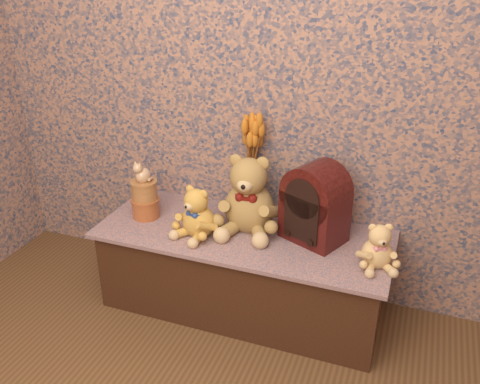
# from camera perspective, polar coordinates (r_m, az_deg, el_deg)

# --- Properties ---
(display_shelf) EXTENTS (1.43, 0.58, 0.44)m
(display_shelf) POSITION_cam_1_polar(r_m,az_deg,el_deg) (2.63, 0.38, -8.62)
(display_shelf) COLOR #394E76
(display_shelf) RESTS_ON ground
(teddy_large) EXTENTS (0.36, 0.42, 0.41)m
(teddy_large) POSITION_cam_1_polar(r_m,az_deg,el_deg) (2.47, 1.06, 0.29)
(teddy_large) COLOR olive
(teddy_large) RESTS_ON display_shelf
(teddy_medium) EXTENTS (0.28, 0.31, 0.27)m
(teddy_medium) POSITION_cam_1_polar(r_m,az_deg,el_deg) (2.45, -4.66, -1.93)
(teddy_medium) COLOR #CD8739
(teddy_medium) RESTS_ON display_shelf
(teddy_small) EXTENTS (0.24, 0.26, 0.22)m
(teddy_small) POSITION_cam_1_polar(r_m,az_deg,el_deg) (2.29, 15.11, -5.48)
(teddy_small) COLOR tan
(teddy_small) RESTS_ON display_shelf
(cathedral_radio) EXTENTS (0.34, 0.30, 0.38)m
(cathedral_radio) POSITION_cam_1_polar(r_m,az_deg,el_deg) (2.40, 8.37, -1.14)
(cathedral_radio) COLOR black
(cathedral_radio) RESTS_ON display_shelf
(ceramic_vase) EXTENTS (0.12, 0.12, 0.18)m
(ceramic_vase) POSITION_cam_1_polar(r_m,az_deg,el_deg) (2.65, 1.06, -0.69)
(ceramic_vase) COLOR tan
(ceramic_vase) RESTS_ON display_shelf
(dried_stalks) EXTENTS (0.25, 0.25, 0.40)m
(dried_stalks) POSITION_cam_1_polar(r_m,az_deg,el_deg) (2.54, 1.12, 5.19)
(dried_stalks) COLOR orange
(dried_stalks) RESTS_ON ceramic_vase
(biscuit_tin_lower) EXTENTS (0.17, 0.17, 0.10)m
(biscuit_tin_lower) POSITION_cam_1_polar(r_m,az_deg,el_deg) (2.68, -10.42, -1.75)
(biscuit_tin_lower) COLOR #C7863A
(biscuit_tin_lower) RESTS_ON display_shelf
(biscuit_tin_upper) EXTENTS (0.17, 0.17, 0.10)m
(biscuit_tin_upper) POSITION_cam_1_polar(r_m,az_deg,el_deg) (2.64, -10.59, 0.18)
(biscuit_tin_upper) COLOR #DCAE60
(biscuit_tin_upper) RESTS_ON biscuit_tin_lower
(cat_figurine) EXTENTS (0.11, 0.12, 0.12)m
(cat_figurine) POSITION_cam_1_polar(r_m,az_deg,el_deg) (2.59, -10.78, 2.35)
(cat_figurine) COLOR silver
(cat_figurine) RESTS_ON biscuit_tin_upper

